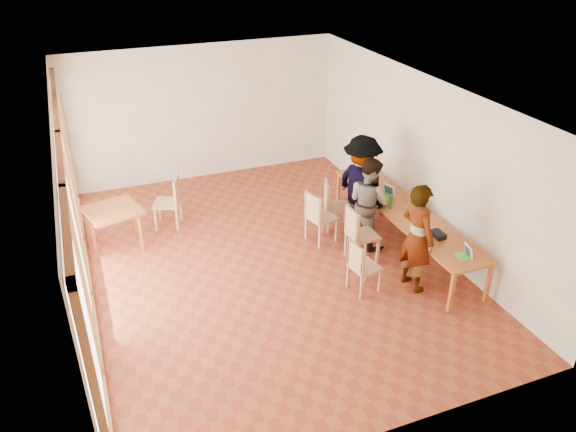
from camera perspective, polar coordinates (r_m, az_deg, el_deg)
name	(u,v)px	position (r m, az deg, el deg)	size (l,w,h in m)	color
ground	(265,261)	(9.92, -2.32, -4.61)	(8.00, 8.00, 0.00)	brown
wall_back	(204,113)	(12.79, -8.52, 10.33)	(6.00, 0.10, 3.00)	white
wall_front	(389,335)	(6.12, 10.23, -11.79)	(6.00, 0.10, 3.00)	white
wall_right	(420,158)	(10.46, 13.28, 5.72)	(0.10, 8.00, 3.00)	white
window_wall	(73,216)	(8.80, -21.01, 0.04)	(0.10, 8.00, 3.00)	white
ceiling	(261,93)	(8.66, -2.71, 12.40)	(6.00, 8.00, 0.04)	white
communal_table	(405,212)	(10.22, 11.76, 0.38)	(0.80, 4.00, 0.75)	#B05C27
side_table	(113,213)	(10.52, -17.35, 0.28)	(0.90, 0.90, 0.75)	#B05C27
chair_near	(360,262)	(8.94, 7.36, -4.66)	(0.48, 0.48, 0.48)	tan
chair_mid	(357,229)	(9.69, 7.07, -1.37)	(0.48, 0.48, 0.54)	tan
chair_far	(318,213)	(10.20, 3.02, 0.35)	(0.57, 0.57, 0.53)	tan
chair_empty	(332,200)	(10.70, 4.46, 1.59)	(0.56, 0.56, 0.51)	tan
chair_spare	(172,197)	(10.96, -11.70, 1.95)	(0.62, 0.62, 0.54)	tan
person_near	(417,238)	(9.04, 12.97, -2.15)	(0.67, 0.44, 1.83)	gray
person_mid	(369,202)	(10.15, 8.20, 1.41)	(0.82, 0.64, 1.69)	gray
person_far	(361,186)	(10.48, 7.42, 3.08)	(1.24, 0.71, 1.92)	gray
laptop_near	(465,254)	(9.03, 17.58, -3.68)	(0.25, 0.27, 0.20)	#59C636
laptop_mid	(415,207)	(10.21, 12.75, 0.88)	(0.23, 0.26, 0.20)	#59C636
laptop_far	(387,193)	(10.60, 10.05, 2.29)	(0.31, 0.33, 0.23)	#59C636
yellow_mug	(372,170)	(11.60, 8.56, 4.68)	(0.12, 0.12, 0.09)	gold
green_bottle	(391,202)	(10.12, 10.38, 1.41)	(0.07, 0.07, 0.28)	#1A631B
clear_glass	(366,187)	(10.85, 7.95, 2.98)	(0.07, 0.07, 0.09)	silver
condiment_cup	(371,196)	(10.53, 8.43, 2.04)	(0.08, 0.08, 0.06)	white
pink_phone	(385,184)	(11.08, 9.86, 3.18)	(0.05, 0.10, 0.01)	#CA355B
black_pouch	(438,234)	(9.46, 15.00, -1.83)	(0.16, 0.26, 0.09)	black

